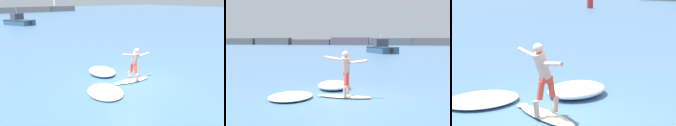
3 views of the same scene
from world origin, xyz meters
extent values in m
plane|color=teal|center=(0.00, 0.00, 0.00)|extent=(200.00, 200.00, 0.00)
cube|color=#585254|center=(13.33, 62.00, 0.86)|extent=(9.84, 5.15, 1.71)
cube|color=#4A4B52|center=(22.79, 62.00, 0.83)|extent=(7.96, 4.51, 1.66)
cylinder|color=silver|center=(20.52, 62.00, 3.39)|extent=(0.70, 0.70, 3.32)
ellipsoid|color=beige|center=(0.07, 0.06, 0.05)|extent=(1.98, 0.72, 0.10)
ellipsoid|color=beige|center=(-0.92, 0.14, 0.05)|extent=(0.30, 0.33, 0.08)
ellipsoid|color=#2D2D33|center=(0.07, 0.06, 0.05)|extent=(1.99, 0.74, 0.04)
cone|color=black|center=(0.86, -0.01, -0.06)|extent=(0.05, 0.05, 0.14)
cone|color=black|center=(0.74, 0.15, -0.06)|extent=(0.05, 0.05, 0.14)
cone|color=black|center=(0.72, -0.15, -0.06)|extent=(0.05, 0.05, 0.14)
cylinder|color=#D9A28E|center=(0.05, -0.23, 0.29)|extent=(0.14, 0.18, 0.40)
cylinder|color=#D94735|center=(0.06, -0.10, 0.69)|extent=(0.17, 0.23, 0.44)
cylinder|color=#D9A28E|center=(0.09, 0.34, 0.29)|extent=(0.14, 0.18, 0.40)
cylinder|color=#D94735|center=(0.08, 0.22, 0.69)|extent=(0.17, 0.23, 0.44)
cube|color=#D94735|center=(0.07, 0.06, 0.94)|extent=(0.22, 0.27, 0.16)
cylinder|color=#D9A28E|center=(0.06, -0.05, 1.28)|extent=(0.31, 0.50, 0.69)
sphere|color=#D9A28E|center=(0.05, -0.16, 1.69)|extent=(0.23, 0.23, 0.23)
cylinder|color=#D9A28E|center=(0.53, -0.16, 1.40)|extent=(0.68, 0.18, 0.20)
cylinder|color=#D9A28E|center=(-0.41, -0.09, 1.52)|extent=(0.68, 0.16, 0.20)
cube|color=#2E4D69|center=(1.61, 29.50, 0.42)|extent=(4.22, 5.24, 0.85)
cone|color=#2E4D69|center=(0.38, 31.87, 0.42)|extent=(1.13, 1.12, 0.85)
cube|color=black|center=(1.61, 29.50, 0.78)|extent=(4.26, 5.23, 0.08)
cube|color=#403C4D|center=(1.41, 29.87, 1.35)|extent=(2.05, 1.77, 1.00)
cube|color=#232D38|center=(1.16, 30.37, 1.47)|extent=(1.25, 0.67, 0.50)
cylinder|color=silver|center=(1.41, 29.87, 2.30)|extent=(0.06, 0.06, 0.90)
cube|color=black|center=(2.74, 27.30, 0.47)|extent=(0.45, 0.41, 0.52)
ellipsoid|color=white|center=(-0.68, 1.88, 0.18)|extent=(1.47, 1.89, 0.36)
ellipsoid|color=white|center=(-1.98, -0.38, 0.09)|extent=(1.91, 2.27, 0.18)
camera|label=1|loc=(-7.07, -7.95, 4.17)|focal=35.00mm
camera|label=2|loc=(1.32, -11.59, 2.40)|focal=50.00mm
camera|label=3|loc=(6.33, -5.52, 3.07)|focal=60.00mm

